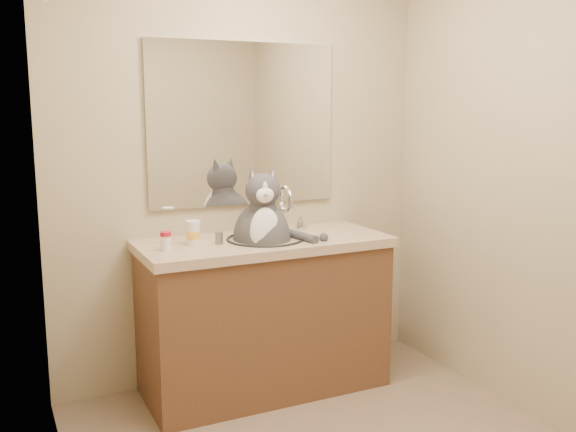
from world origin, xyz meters
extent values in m
cube|color=tan|center=(0.00, 1.25, 1.20)|extent=(2.20, 0.01, 2.40)
cube|color=tan|center=(-1.10, 0.00, 1.20)|extent=(0.01, 2.50, 2.40)
cube|color=tan|center=(1.10, 0.00, 1.20)|extent=(0.01, 2.50, 2.40)
cube|color=brown|center=(0.00, 0.96, 0.40)|extent=(1.30, 0.55, 0.80)
cube|color=beige|center=(0.00, 0.96, 0.83)|extent=(1.34, 0.59, 0.05)
torus|color=black|center=(0.00, 0.94, 0.85)|extent=(0.42, 0.42, 0.02)
ellipsoid|color=white|center=(0.00, 0.94, 0.78)|extent=(0.40, 0.40, 0.15)
cylinder|color=silver|center=(0.17, 1.11, 0.95)|extent=(0.03, 0.03, 0.18)
torus|color=silver|center=(0.17, 1.05, 1.04)|extent=(0.03, 0.16, 0.16)
cone|color=silver|center=(0.30, 1.11, 0.90)|extent=(0.06, 0.06, 0.08)
cube|color=white|center=(0.00, 1.24, 1.45)|extent=(1.10, 0.02, 0.90)
cube|color=beige|center=(-1.05, 0.10, 1.00)|extent=(0.01, 1.20, 1.90)
ellipsoid|color=#444449|center=(-0.01, 0.96, 0.85)|extent=(0.38, 0.40, 0.41)
ellipsoid|color=white|center=(-0.04, 0.85, 0.91)|extent=(0.18, 0.13, 0.26)
ellipsoid|color=#444449|center=(-0.03, 0.91, 1.12)|extent=(0.22, 0.20, 0.18)
ellipsoid|color=white|center=(-0.04, 0.84, 1.10)|extent=(0.11, 0.07, 0.08)
sphere|color=#D88C8C|center=(-0.05, 0.81, 1.11)|extent=(0.02, 0.02, 0.02)
cone|color=#444449|center=(-0.07, 0.94, 1.20)|extent=(0.09, 0.08, 0.09)
cone|color=#444449|center=(0.03, 0.91, 1.20)|extent=(0.09, 0.08, 0.09)
cylinder|color=#444449|center=(0.17, 0.87, 0.87)|extent=(0.09, 0.28, 0.05)
cylinder|color=white|center=(-0.55, 0.91, 0.89)|extent=(0.06, 0.06, 0.07)
cylinder|color=#B01227|center=(-0.55, 0.91, 0.93)|extent=(0.06, 0.06, 0.02)
cylinder|color=white|center=(-0.38, 0.99, 0.90)|extent=(0.08, 0.08, 0.10)
cylinder|color=yellow|center=(-0.38, 0.99, 0.90)|extent=(0.08, 0.08, 0.04)
cylinder|color=white|center=(-0.38, 0.99, 0.96)|extent=(0.08, 0.08, 0.02)
cylinder|color=slate|center=(-0.26, 0.94, 0.88)|extent=(0.04, 0.04, 0.06)
camera|label=1|loc=(-1.34, -2.13, 1.56)|focal=40.00mm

